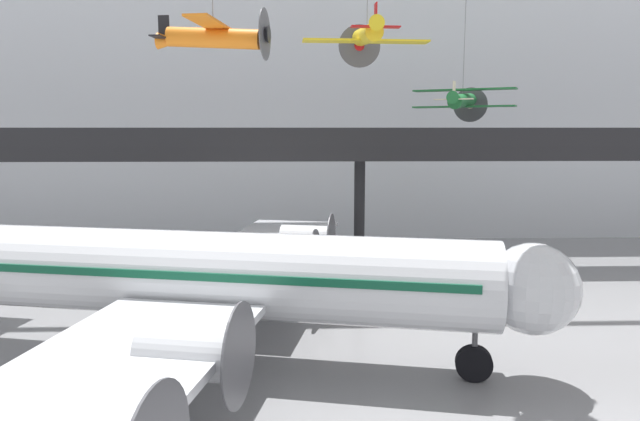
# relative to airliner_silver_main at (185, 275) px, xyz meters

# --- Properties ---
(hangar_back_wall) EXTENTS (140.00, 3.00, 29.35)m
(hangar_back_wall) POSITION_rel_airliner_silver_main_xyz_m (8.18, 25.49, 11.27)
(hangar_back_wall) COLOR silver
(hangar_back_wall) RESTS_ON ground
(mezzanine_walkway) EXTENTS (110.00, 3.20, 8.93)m
(mezzanine_walkway) POSITION_rel_airliner_silver_main_xyz_m (8.18, 14.40, 3.91)
(mezzanine_walkway) COLOR black
(mezzanine_walkway) RESTS_ON ground
(airliner_silver_main) EXTENTS (28.50, 32.82, 9.57)m
(airliner_silver_main) POSITION_rel_airliner_silver_main_xyz_m (0.00, 0.00, 0.00)
(airliner_silver_main) COLOR silver
(airliner_silver_main) RESTS_ON ground
(suspended_plane_green_biplane) EXTENTS (6.22, 5.55, 13.48)m
(suspended_plane_green_biplane) POSITION_rel_airliner_silver_main_xyz_m (14.77, 15.62, 7.29)
(suspended_plane_green_biplane) COLOR #1E6B33
(suspended_plane_orange_highwing) EXTENTS (5.27, 6.41, 11.02)m
(suspended_plane_orange_highwing) POSITION_rel_airliner_silver_main_xyz_m (0.54, 5.23, 9.56)
(suspended_plane_orange_highwing) COLOR orange
(suspended_plane_yellow_lowwing) EXTENTS (6.76, 5.52, 10.62)m
(suspended_plane_yellow_lowwing) POSITION_rel_airliner_silver_main_xyz_m (7.89, 9.55, 10.31)
(suspended_plane_yellow_lowwing) COLOR yellow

